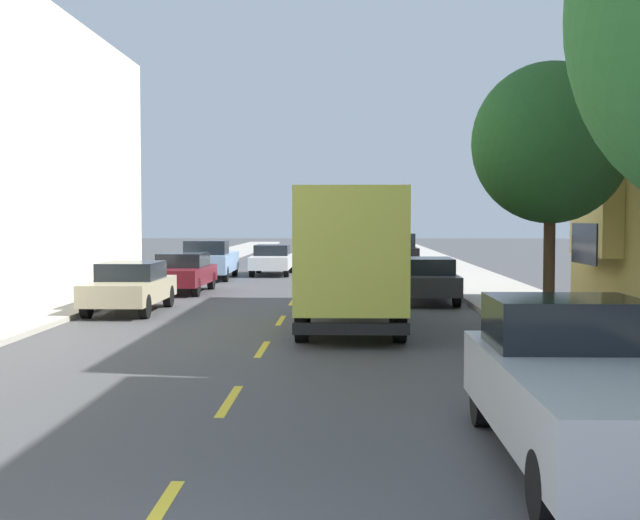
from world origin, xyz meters
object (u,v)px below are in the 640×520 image
parked_pickup_silver (586,387)px  parked_suv_black (396,252)px  parked_sedan_burgundy (183,272)px  parked_pickup_sky (210,260)px  street_tree_second (551,143)px  delivery_box_truck (350,251)px  parked_sedan_champagne (130,286)px  parked_sedan_charcoal (427,279)px  moving_white_sedan (272,259)px  parked_sedan_forest (382,247)px  parked_pickup_red (392,249)px

parked_pickup_silver → parked_suv_black: (-0.07, 34.65, 0.16)m
parked_sedan_burgundy → parked_pickup_sky: bearing=90.9°
street_tree_second → delivery_box_truck: (-4.60, 0.85, -2.50)m
parked_suv_black → parked_sedan_champagne: size_ratio=1.07×
parked_pickup_sky → parked_sedan_champagne: bearing=-90.7°
parked_sedan_burgundy → parked_sedan_charcoal: (8.50, -3.32, 0.00)m
parked_sedan_burgundy → parked_sedan_charcoal: same height
parked_sedan_champagne → moving_white_sedan: same height
parked_suv_black → parked_sedan_burgundy: bearing=-122.7°
delivery_box_truck → parked_sedan_burgundy: (-6.00, 10.10, -1.15)m
parked_sedan_charcoal → parked_sedan_forest: bearing=90.1°
moving_white_sedan → parked_sedan_charcoal: bearing=-65.2°
parked_pickup_red → parked_pickup_sky: (-8.80, -13.77, 0.00)m
street_tree_second → moving_white_sedan: street_tree_second is taller
street_tree_second → parked_sedan_forest: street_tree_second is taller
parked_sedan_champagne → parked_pickup_sky: bearing=89.3°
delivery_box_truck → parked_sedan_forest: delivery_box_truck is taller
parked_sedan_charcoal → parked_sedan_burgundy: bearing=158.6°
street_tree_second → parked_pickup_silver: 11.26m
street_tree_second → parked_suv_black: bearing=95.0°
parked_pickup_silver → parked_suv_black: size_ratio=1.10×
parked_sedan_burgundy → parked_sedan_champagne: 6.51m
parked_sedan_champagne → moving_white_sedan: (2.66, 16.41, 0.00)m
parked_pickup_red → parked_sedan_charcoal: parked_pickup_red is taller
parked_pickup_red → street_tree_second: bearing=-86.6°
parked_sedan_forest → parked_suv_black: size_ratio=0.94×
parked_sedan_charcoal → parked_pickup_sky: 13.38m
street_tree_second → parked_sedan_burgundy: bearing=134.1°
parked_suv_black → parked_pickup_sky: bearing=-143.7°
street_tree_second → parked_suv_black: size_ratio=1.27×
moving_white_sedan → parked_sedan_forest: bearing=72.0°
street_tree_second → parked_pickup_silver: street_tree_second is taller
parked_sedan_burgundy → parked_suv_black: parked_suv_black is taller
parked_sedan_burgundy → street_tree_second: bearing=-45.9°
parked_pickup_red → moving_white_sedan: 12.49m
parked_pickup_sky → moving_white_sedan: 3.90m
parked_pickup_sky → parked_sedan_champagne: (-0.15, -13.42, -0.08)m
street_tree_second → parked_suv_black: 24.50m
parked_pickup_red → parked_suv_black: bearing=-91.6°
parked_pickup_silver → moving_white_sedan: (-6.16, 31.32, -0.08)m
parked_pickup_red → parked_sedan_forest: size_ratio=1.18×
parked_pickup_sky → parked_sedan_charcoal: bearing=-50.0°
parked_pickup_silver → delivery_box_truck: bearing=102.7°
parked_sedan_forest → parked_sedan_champagne: same height
parked_sedan_burgundy → parked_sedan_forest: bearing=73.5°
moving_white_sedan → parked_pickup_silver: bearing=-78.9°
delivery_box_truck → parked_sedan_forest: bearing=86.4°
parked_sedan_forest → parked_sedan_burgundy: same height
street_tree_second → parked_pickup_red: bearing=93.4°
street_tree_second → parked_sedan_charcoal: street_tree_second is taller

